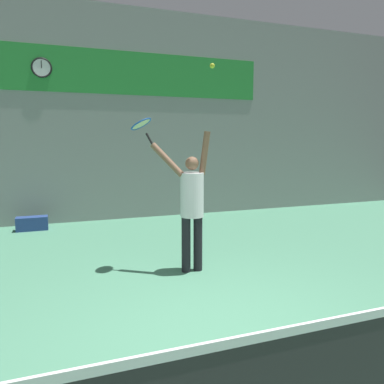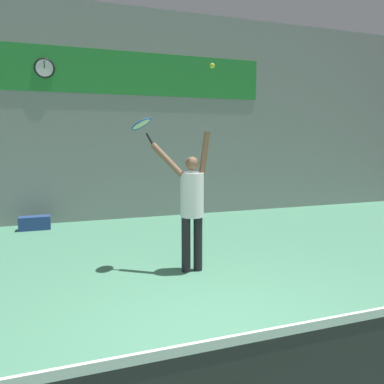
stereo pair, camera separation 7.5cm
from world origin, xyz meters
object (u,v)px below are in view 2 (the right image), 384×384
object	(u,v)px
tennis_racket	(142,125)
equipment_bag	(35,223)
tennis_player	(191,201)
tennis_ball	(212,66)
scoreboard_clock	(44,68)

from	to	relation	value
tennis_racket	equipment_bag	world-z (taller)	tennis_racket
tennis_player	equipment_bag	size ratio (longest dim) A/B	3.20
tennis_ball	equipment_bag	xyz separation A→B (m)	(-2.60, 3.66, -2.76)
tennis_racket	tennis_player	bearing A→B (deg)	-30.96
tennis_racket	tennis_ball	distance (m)	1.28
tennis_racket	tennis_ball	size ratio (longest dim) A/B	6.41
equipment_bag	tennis_ball	bearing A→B (deg)	-54.67
tennis_player	tennis_racket	size ratio (longest dim) A/B	4.65
scoreboard_clock	tennis_ball	world-z (taller)	scoreboard_clock
equipment_bag	tennis_player	bearing A→B (deg)	-56.57
tennis_racket	equipment_bag	bearing A→B (deg)	118.43
tennis_player	tennis_ball	size ratio (longest dim) A/B	29.77
tennis_ball	equipment_bag	world-z (taller)	tennis_ball
tennis_player	tennis_ball	xyz separation A→B (m)	(0.26, -0.12, 1.87)
equipment_bag	tennis_racket	bearing A→B (deg)	-61.57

